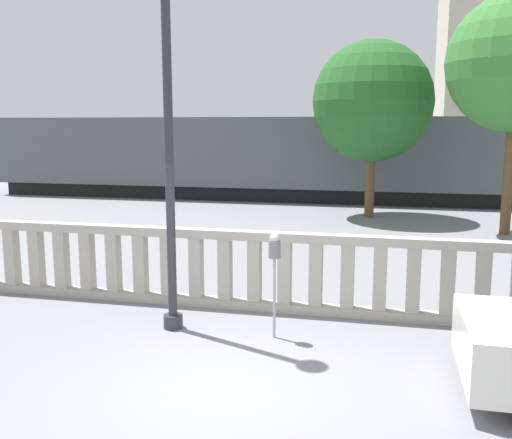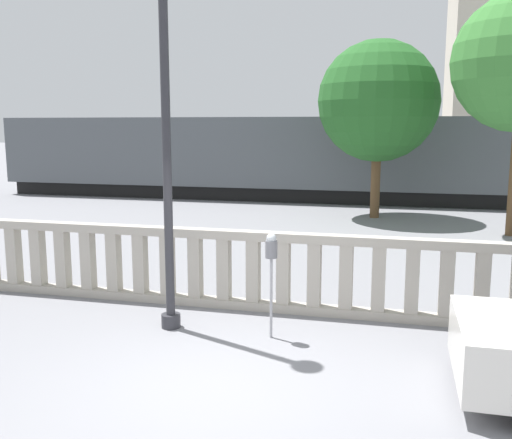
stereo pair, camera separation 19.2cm
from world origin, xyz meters
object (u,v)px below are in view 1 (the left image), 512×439
parking_meter (275,255)px  tree_right (373,102)px  lamppost (167,59)px  train_near (270,156)px

parking_meter → tree_right: tree_right is taller
lamppost → parking_meter: size_ratio=4.21×
parking_meter → tree_right: size_ratio=0.27×
lamppost → train_near: size_ratio=0.28×
parking_meter → train_near: bearing=101.9°
train_near → tree_right: tree_right is taller
train_near → parking_meter: bearing=-78.1°
parking_meter → tree_right: bearing=85.3°
parking_meter → lamppost: bearing=178.5°
tree_right → lamppost: bearing=-102.4°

